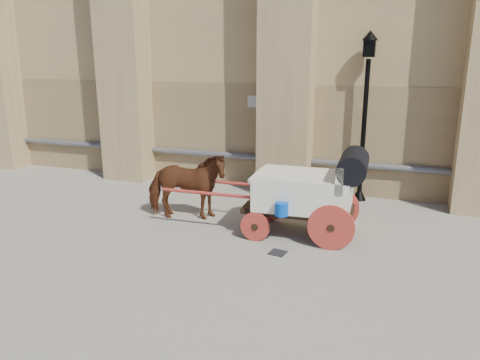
% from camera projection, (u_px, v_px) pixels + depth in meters
% --- Properties ---
extents(ground, '(90.00, 90.00, 0.00)m').
position_uv_depth(ground, '(288.00, 245.00, 9.64)').
color(ground, gray).
rests_on(ground, ground).
extents(horse, '(2.08, 1.34, 1.62)m').
position_uv_depth(horse, '(186.00, 186.00, 10.96)').
color(horse, brown).
rests_on(horse, ground).
extents(carriage, '(4.41, 1.60, 1.91)m').
position_uv_depth(carriage, '(311.00, 190.00, 9.90)').
color(carriage, black).
rests_on(carriage, ground).
extents(street_lamp, '(0.41, 0.41, 4.37)m').
position_uv_depth(street_lamp, '(365.00, 113.00, 12.02)').
color(street_lamp, black).
rests_on(street_lamp, ground).
extents(drain_grate_near, '(0.37, 0.37, 0.01)m').
position_uv_depth(drain_grate_near, '(278.00, 253.00, 9.25)').
color(drain_grate_near, black).
rests_on(drain_grate_near, ground).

